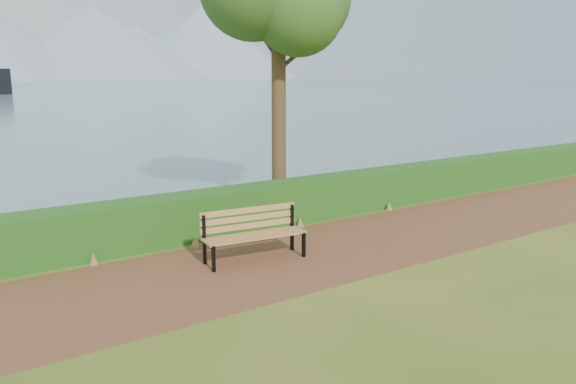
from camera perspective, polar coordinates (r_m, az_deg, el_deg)
ground at (r=10.80m, az=0.67°, el=-7.22°), size 140.00×140.00×0.00m
path at (r=11.03m, az=-0.23°, el=-6.78°), size 40.00×3.40×0.01m
hedge at (r=12.79m, az=-6.04°, el=-1.92°), size 32.00×0.85×1.00m
bench at (r=10.87m, az=-3.61°, el=-3.93°), size 2.06×0.83×1.00m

